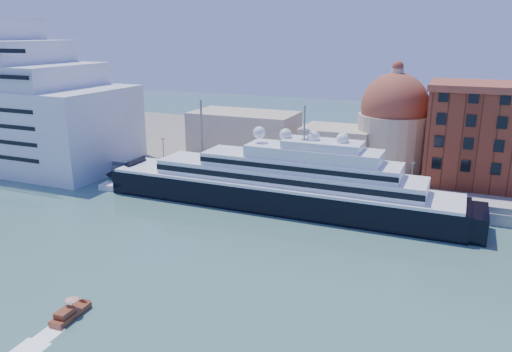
% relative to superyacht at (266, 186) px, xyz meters
% --- Properties ---
extents(ground, '(400.00, 400.00, 0.00)m').
position_rel_superyacht_xyz_m(ground, '(-0.93, -23.00, -4.47)').
color(ground, '#3D6963').
rests_on(ground, ground).
extents(quay, '(180.00, 10.00, 2.50)m').
position_rel_superyacht_xyz_m(quay, '(-0.93, 11.00, -3.22)').
color(quay, gray).
rests_on(quay, ground).
extents(land, '(260.00, 72.00, 2.00)m').
position_rel_superyacht_xyz_m(land, '(-0.93, 52.00, -3.47)').
color(land, slate).
rests_on(land, ground).
extents(quay_fence, '(180.00, 0.10, 1.20)m').
position_rel_superyacht_xyz_m(quay_fence, '(-0.93, 6.50, -1.37)').
color(quay_fence, slate).
rests_on(quay_fence, quay).
extents(superyacht, '(86.67, 12.02, 25.90)m').
position_rel_superyacht_xyz_m(superyacht, '(0.00, 0.00, 0.00)').
color(superyacht, black).
rests_on(superyacht, ground).
extents(service_barge, '(12.06, 5.24, 2.63)m').
position_rel_superyacht_xyz_m(service_barge, '(-34.66, -3.15, -3.71)').
color(service_barge, white).
rests_on(service_barge, ground).
extents(water_taxi, '(2.33, 6.17, 2.88)m').
position_rel_superyacht_xyz_m(water_taxi, '(-7.22, -51.16, -3.78)').
color(water_taxi, brown).
rests_on(water_taxi, ground).
extents(church, '(66.00, 18.00, 25.50)m').
position_rel_superyacht_xyz_m(church, '(5.45, 34.72, 6.44)').
color(church, beige).
rests_on(church, land).
extents(lamp_posts, '(120.80, 2.40, 18.00)m').
position_rel_superyacht_xyz_m(lamp_posts, '(-13.60, 9.27, 5.37)').
color(lamp_posts, slate).
rests_on(lamp_posts, quay).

